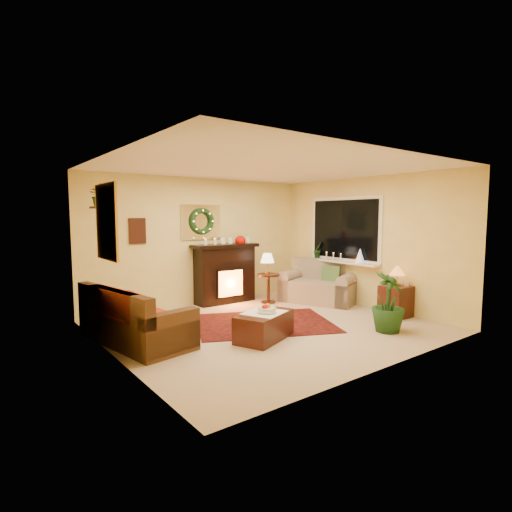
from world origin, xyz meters
TOP-DOWN VIEW (x-y plane):
  - floor at (0.00, 0.00)m, footprint 5.00×5.00m
  - ceiling at (0.00, 0.00)m, footprint 5.00×5.00m
  - wall_back at (0.00, 2.25)m, footprint 5.00×5.00m
  - wall_front at (0.00, -2.25)m, footprint 5.00×5.00m
  - wall_left at (-2.50, 0.00)m, footprint 4.50×4.50m
  - wall_right at (2.50, 0.00)m, footprint 4.50×4.50m
  - area_rug at (0.07, 0.21)m, footprint 2.76×2.48m
  - sofa at (-2.04, 0.54)m, footprint 1.15×2.02m
  - red_throw at (-2.13, 0.69)m, footprint 0.73×1.19m
  - fireplace at (0.43, 2.02)m, footprint 1.28×0.41m
  - poinsettia at (0.79, 1.96)m, footprint 0.22×0.22m
  - mantel_candle_a at (-0.05, 1.97)m, footprint 0.06×0.06m
  - mantel_candle_b at (0.18, 1.99)m, footprint 0.06×0.06m
  - mantel_mirror at (0.00, 2.23)m, footprint 0.92×0.02m
  - wreath at (0.00, 2.19)m, footprint 0.55×0.11m
  - wall_art at (-1.35, 2.23)m, footprint 0.32×0.03m
  - gold_mirror at (-2.48, 0.30)m, footprint 0.03×0.84m
  - hanging_plant at (-2.34, 1.05)m, footprint 0.33×0.28m
  - loveseat at (2.06, 0.86)m, footprint 1.41×1.76m
  - window_frame at (2.48, 0.55)m, footprint 0.03×1.86m
  - window_glass at (2.47, 0.55)m, footprint 0.02×1.70m
  - window_sill at (2.38, 0.55)m, footprint 0.22×1.86m
  - mini_tree at (2.40, 0.07)m, footprint 0.19×0.19m
  - sill_plant at (2.42, 1.25)m, footprint 0.26×0.21m
  - side_table_round at (1.15, 1.44)m, footprint 0.55×0.55m
  - lamp_cream at (1.12, 1.44)m, footprint 0.29×0.29m
  - end_table_square at (2.26, -0.87)m, footprint 0.48×0.48m
  - lamp_tiffany at (2.25, -0.89)m, footprint 0.29×0.29m
  - coffee_table at (-0.48, -0.49)m, footprint 1.08×0.84m
  - fruit_bowl at (-0.45, -0.52)m, footprint 0.28×0.28m
  - floor_palm at (1.33, -1.36)m, footprint 2.00×2.00m

SIDE VIEW (x-z plane):
  - floor at x=0.00m, z-range 0.00..0.00m
  - area_rug at x=0.07m, z-range 0.00..0.01m
  - coffee_table at x=-0.48m, z-range 0.01..0.41m
  - end_table_square at x=2.26m, z-range -0.01..0.55m
  - side_table_round at x=1.15m, z-range 0.02..0.63m
  - loveseat at x=2.06m, z-range -0.03..0.87m
  - sofa at x=-2.04m, z-range 0.02..0.84m
  - floor_palm at x=1.33m, z-range -0.96..1.86m
  - fruit_bowl at x=-0.45m, z-range 0.42..0.48m
  - red_throw at x=-2.13m, z-range 0.45..0.46m
  - fireplace at x=0.43m, z-range -0.04..1.14m
  - lamp_tiffany at x=2.25m, z-range 0.53..0.96m
  - window_sill at x=2.38m, z-range 0.85..0.89m
  - lamp_cream at x=1.12m, z-range 0.66..1.10m
  - mini_tree at x=2.40m, z-range 0.90..1.18m
  - sill_plant at x=2.42m, z-range 0.85..1.32m
  - mantel_candle_a at x=-0.05m, z-range 1.16..1.36m
  - mantel_candle_b at x=0.18m, z-range 1.16..1.36m
  - wall_back at x=0.00m, z-range 1.30..1.30m
  - wall_front at x=0.00m, z-range 1.30..1.30m
  - wall_left at x=-2.50m, z-range 1.30..1.30m
  - wall_right at x=2.50m, z-range 1.30..1.30m
  - poinsettia at x=0.79m, z-range 1.19..1.41m
  - wall_art at x=-1.35m, z-range 1.31..1.79m
  - window_frame at x=2.48m, z-range 0.87..2.23m
  - window_glass at x=2.47m, z-range 0.94..2.16m
  - mantel_mirror at x=0.00m, z-range 1.34..2.06m
  - wreath at x=0.00m, z-range 1.44..2.00m
  - gold_mirror at x=-2.48m, z-range 1.25..2.25m
  - hanging_plant at x=-2.34m, z-range 1.79..2.15m
  - ceiling at x=0.00m, z-range 2.60..2.60m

